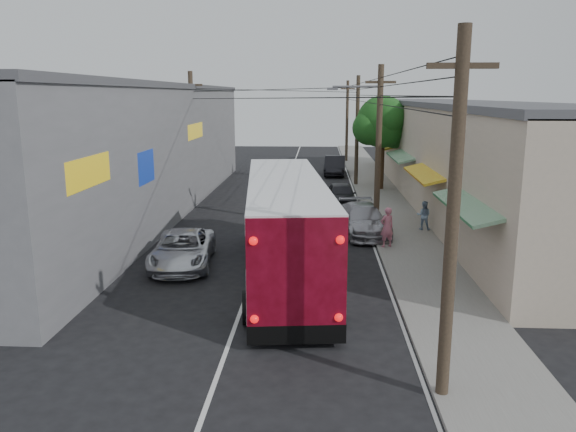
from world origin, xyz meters
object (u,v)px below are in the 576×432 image
(parked_car_mid, at_px, (341,195))
(parked_car_far, at_px, (335,166))
(coach_bus, at_px, (285,226))
(jeepney, at_px, (183,249))
(pedestrian_near, at_px, (387,227))
(pedestrian_far, at_px, (424,215))
(parked_suv, at_px, (363,220))

(parked_car_mid, height_order, parked_car_far, parked_car_far)
(parked_car_far, bearing_deg, coach_bus, -92.19)
(jeepney, height_order, parked_car_mid, parked_car_mid)
(coach_bus, xyz_separation_m, pedestrian_near, (4.21, 3.79, -0.90))
(pedestrian_near, relative_size, pedestrian_far, 1.24)
(parked_car_far, height_order, pedestrian_near, pedestrian_near)
(coach_bus, distance_m, parked_car_mid, 13.79)
(jeepney, bearing_deg, pedestrian_near, 13.02)
(pedestrian_far, bearing_deg, parked_car_far, -66.18)
(coach_bus, bearing_deg, parked_car_far, 78.50)
(jeepney, xyz_separation_m, parked_suv, (7.52, 5.53, 0.04))
(parked_suv, height_order, pedestrian_far, pedestrian_far)
(coach_bus, relative_size, parked_car_mid, 3.14)
(parked_car_mid, relative_size, parked_car_far, 0.86)
(jeepney, height_order, parked_suv, parked_suv)
(coach_bus, relative_size, pedestrian_near, 7.34)
(jeepney, bearing_deg, pedestrian_far, 24.72)
(coach_bus, distance_m, parked_car_far, 27.21)
(pedestrian_far, bearing_deg, jeepney, 43.52)
(coach_bus, xyz_separation_m, parked_car_far, (2.61, 27.07, -1.11))
(parked_suv, relative_size, pedestrian_far, 3.51)
(parked_suv, height_order, pedestrian_near, pedestrian_near)
(parked_car_mid, bearing_deg, pedestrian_far, -62.51)
(jeepney, relative_size, parked_suv, 0.98)
(coach_bus, xyz_separation_m, pedestrian_far, (6.41, 7.16, -1.07))
(jeepney, distance_m, parked_car_mid, 14.22)
(pedestrian_far, bearing_deg, coach_bus, 61.17)
(parked_car_far, height_order, pedestrian_far, parked_car_far)
(jeepney, bearing_deg, parked_car_far, 69.78)
(coach_bus, relative_size, pedestrian_far, 9.10)
(parked_suv, xyz_separation_m, pedestrian_far, (3.00, 0.67, 0.11))
(coach_bus, xyz_separation_m, parked_car_mid, (2.61, 13.49, -1.20))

